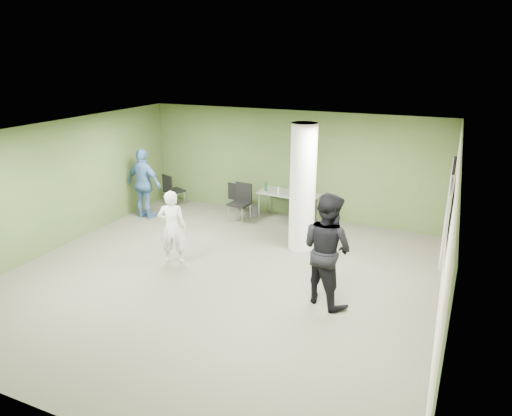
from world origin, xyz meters
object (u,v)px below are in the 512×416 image
at_px(folding_table, 288,195).
at_px(woman_white, 172,227).
at_px(man_blue, 144,184).
at_px(chair_back_left, 172,188).
at_px(man_black, 327,249).

relative_size(folding_table, woman_white, 1.06).
bearing_deg(man_blue, chair_back_left, -91.48).
distance_m(folding_table, man_black, 4.15).
xyz_separation_m(folding_table, man_blue, (-3.52, -1.29, 0.22)).
bearing_deg(folding_table, woman_white, -105.28).
bearing_deg(man_black, man_blue, 4.04).
distance_m(woman_white, man_blue, 3.02).
xyz_separation_m(chair_back_left, man_blue, (-0.14, -1.02, 0.37)).
bearing_deg(man_black, chair_back_left, -5.00).
bearing_deg(man_black, woman_white, 22.04).
xyz_separation_m(folding_table, woman_white, (-1.30, -3.34, 0.08)).
xyz_separation_m(chair_back_left, man_black, (5.38, -3.35, 0.44)).
relative_size(woman_white, man_black, 0.78).
xyz_separation_m(folding_table, man_black, (2.01, -3.62, 0.29)).
bearing_deg(man_blue, man_black, 163.51).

